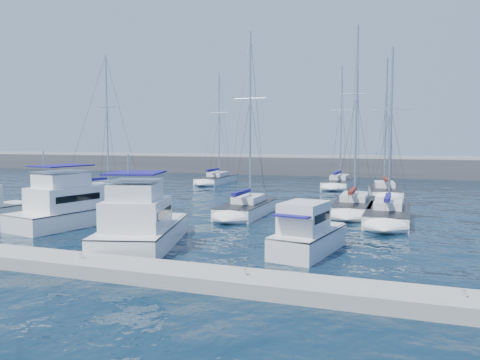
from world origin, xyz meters
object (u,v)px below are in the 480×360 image
(sailboat_mid_d, at_px, (354,206))
(sailboat_back_a, at_px, (217,179))
(sailboat_mid_c, at_px, (247,208))
(sailboat_mid_a, at_px, (103,192))
(motor_yacht_stbd_outer, at_px, (307,236))
(sailboat_mid_e, at_px, (388,215))
(sailboat_back_c, at_px, (384,192))
(motor_yacht_port_inner, at_px, (74,209))
(sailboat_back_b, at_px, (339,183))
(motor_yacht_stbd_inner, at_px, (141,227))

(sailboat_mid_d, distance_m, sailboat_back_a, 29.46)
(sailboat_mid_c, bearing_deg, sailboat_mid_a, 161.98)
(motor_yacht_stbd_outer, distance_m, sailboat_mid_d, 15.40)
(sailboat_mid_a, distance_m, sailboat_mid_e, 29.43)
(motor_yacht_stbd_outer, distance_m, sailboat_mid_c, 13.20)
(sailboat_back_a, relative_size, sailboat_back_c, 1.05)
(motor_yacht_stbd_outer, bearing_deg, sailboat_back_a, 128.96)
(motor_yacht_port_inner, distance_m, sailboat_back_b, 36.39)
(motor_yacht_stbd_inner, height_order, motor_yacht_stbd_outer, motor_yacht_stbd_inner)
(sailboat_mid_d, bearing_deg, sailboat_back_b, 99.81)
(sailboat_mid_c, height_order, sailboat_mid_d, sailboat_mid_d)
(motor_yacht_stbd_inner, bearing_deg, sailboat_mid_e, 30.81)
(sailboat_mid_d, bearing_deg, sailboat_mid_e, -52.76)
(sailboat_mid_d, relative_size, sailboat_back_b, 1.00)
(motor_yacht_stbd_inner, relative_size, sailboat_mid_a, 0.59)
(motor_yacht_stbd_inner, bearing_deg, sailboat_back_c, 52.53)
(motor_yacht_port_inner, xyz_separation_m, sailboat_back_a, (-2.69, 33.25, -0.61))
(sailboat_mid_a, height_order, sailboat_mid_d, sailboat_mid_d)
(sailboat_mid_d, xyz_separation_m, sailboat_back_b, (-4.03, 21.00, -0.01))
(sailboat_mid_a, relative_size, sailboat_back_c, 1.00)
(sailboat_back_b, relative_size, sailboat_back_c, 1.05)
(sailboat_mid_c, height_order, sailboat_back_c, sailboat_back_c)
(sailboat_mid_a, bearing_deg, motor_yacht_stbd_outer, -17.52)
(motor_yacht_port_inner, relative_size, sailboat_mid_c, 0.69)
(sailboat_back_c, bearing_deg, sailboat_back_b, 118.34)
(sailboat_back_b, bearing_deg, sailboat_mid_a, -137.90)
(sailboat_mid_c, relative_size, sailboat_back_a, 0.95)
(sailboat_back_c, bearing_deg, sailboat_mid_e, -93.10)
(motor_yacht_stbd_inner, xyz_separation_m, sailboat_back_a, (-10.99, 37.85, -0.61))
(motor_yacht_port_inner, distance_m, motor_yacht_stbd_outer, 17.65)
(sailboat_mid_e, bearing_deg, sailboat_mid_d, 128.59)
(motor_yacht_stbd_outer, bearing_deg, sailboat_mid_a, 155.85)
(sailboat_mid_c, relative_size, sailboat_back_c, 0.99)
(motor_yacht_stbd_outer, height_order, sailboat_back_a, sailboat_back_a)
(motor_yacht_stbd_inner, distance_m, sailboat_mid_e, 18.57)
(sailboat_mid_d, height_order, sailboat_mid_e, sailboat_mid_d)
(motor_yacht_stbd_outer, relative_size, sailboat_mid_c, 0.41)
(motor_yacht_stbd_outer, relative_size, sailboat_mid_d, 0.39)
(sailboat_mid_d, xyz_separation_m, sailboat_mid_e, (2.88, -3.65, -0.02))
(motor_yacht_port_inner, height_order, sailboat_mid_d, sailboat_mid_d)
(sailboat_mid_a, bearing_deg, motor_yacht_port_inner, -44.54)
(sailboat_mid_c, bearing_deg, sailboat_mid_d, 28.46)
(sailboat_mid_d, bearing_deg, sailboat_mid_c, -152.76)
(motor_yacht_port_inner, bearing_deg, sailboat_back_b, 78.81)
(motor_yacht_stbd_outer, relative_size, sailboat_mid_e, 0.47)
(motor_yacht_stbd_inner, xyz_separation_m, sailboat_back_b, (5.88, 38.10, -0.61))
(motor_yacht_port_inner, relative_size, sailboat_mid_e, 0.79)
(sailboat_back_a, bearing_deg, sailboat_mid_a, -105.69)
(motor_yacht_port_inner, xyz_separation_m, motor_yacht_stbd_outer, (17.41, -2.88, -0.19))
(motor_yacht_stbd_inner, xyz_separation_m, motor_yacht_stbd_outer, (9.11, 1.72, -0.19))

